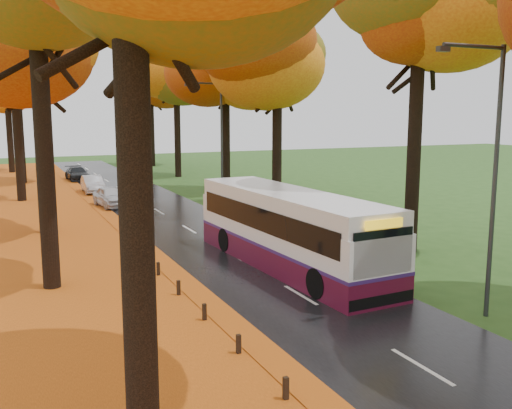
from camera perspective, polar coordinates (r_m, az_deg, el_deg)
road at (r=31.09m, az=-7.26°, el=-2.17°), size 6.50×90.00×0.04m
centre_line at (r=31.09m, az=-7.26°, el=-2.13°), size 0.12×90.00×0.01m
leaf_verge at (r=29.75m, az=-24.06°, el=-3.45°), size 12.00×90.00×0.02m
leaf_drift at (r=30.34m, az=-12.77°, el=-2.57°), size 0.90×90.00×0.01m
trees_left at (r=31.42m, az=-21.87°, el=14.81°), size 9.20×74.00×13.88m
trees_right at (r=35.21m, az=3.05°, el=15.02°), size 9.30×74.20×13.96m
streetlamp_near at (r=17.82m, az=22.33°, el=4.01°), size 2.45×0.18×8.00m
streetlamp_mid at (r=36.53m, az=-3.84°, el=6.99°), size 2.45×0.18×8.00m
streetlamp_far at (r=57.62m, az=-11.73°, el=7.62°), size 2.45×0.18×8.00m
bus at (r=22.53m, az=3.31°, el=-2.33°), size 3.17×11.53×3.00m
car_white at (r=38.27m, az=-14.34°, el=0.78°), size 1.99×4.01×1.31m
car_silver at (r=45.43m, az=-16.02°, el=1.98°), size 1.45×3.96×1.30m
car_dark at (r=54.10m, az=-17.45°, el=2.97°), size 1.90×4.22×1.20m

